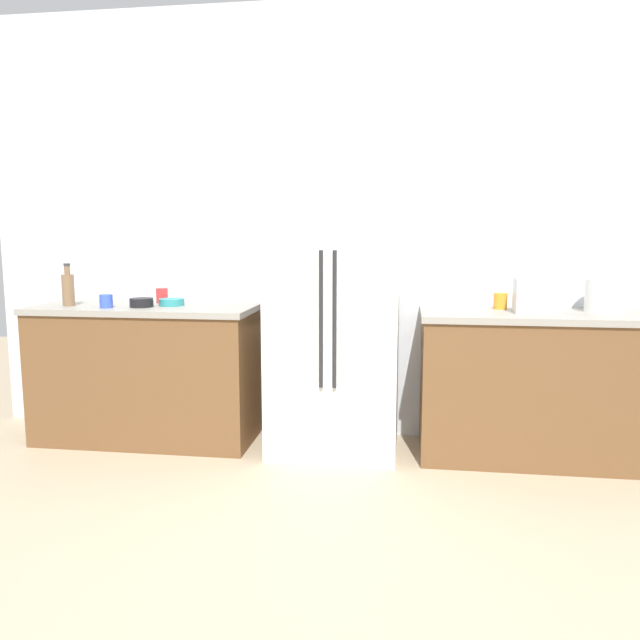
% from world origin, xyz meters
% --- Properties ---
extents(ground_plane, '(10.47, 10.47, 0.00)m').
position_xyz_m(ground_plane, '(0.00, 0.00, 0.00)').
color(ground_plane, tan).
extents(kitchen_back_panel, '(5.23, 0.10, 2.92)m').
position_xyz_m(kitchen_back_panel, '(0.00, 1.84, 1.46)').
color(kitchen_back_panel, silver).
rests_on(kitchen_back_panel, ground_plane).
extents(counter_left, '(1.49, 0.63, 0.92)m').
position_xyz_m(counter_left, '(-1.37, 1.48, 0.46)').
color(counter_left, brown).
rests_on(counter_left, ground_plane).
extents(counter_right, '(1.37, 0.63, 0.92)m').
position_xyz_m(counter_right, '(1.14, 1.48, 0.46)').
color(counter_right, brown).
rests_on(counter_right, ground_plane).
extents(refrigerator, '(0.81, 0.66, 1.80)m').
position_xyz_m(refrigerator, '(-0.09, 1.46, 0.90)').
color(refrigerator, white).
rests_on(refrigerator, ground_plane).
extents(toaster, '(0.26, 0.15, 0.21)m').
position_xyz_m(toaster, '(1.15, 1.45, 1.03)').
color(toaster, silver).
rests_on(toaster, counter_right).
extents(rice_cooker, '(0.25, 0.25, 0.32)m').
position_xyz_m(rice_cooker, '(1.58, 1.55, 1.07)').
color(rice_cooker, white).
rests_on(rice_cooker, counter_right).
extents(bottle_a, '(0.08, 0.08, 0.28)m').
position_xyz_m(bottle_a, '(-1.87, 1.40, 1.04)').
color(bottle_a, brown).
rests_on(bottle_a, counter_left).
extents(cup_a, '(0.08, 0.08, 0.09)m').
position_xyz_m(cup_a, '(-1.57, 1.34, 0.96)').
color(cup_a, blue).
rests_on(cup_a, counter_left).
extents(cup_b, '(0.08, 0.08, 0.10)m').
position_xyz_m(cup_b, '(-1.32, 1.66, 0.97)').
color(cup_b, red).
rests_on(cup_b, counter_left).
extents(cup_c, '(0.09, 0.09, 0.10)m').
position_xyz_m(cup_c, '(0.96, 1.63, 0.97)').
color(cup_c, orange).
rests_on(cup_c, counter_right).
extents(bowl_a, '(0.17, 0.17, 0.05)m').
position_xyz_m(bowl_a, '(-1.20, 1.51, 0.94)').
color(bowl_a, teal).
rests_on(bowl_a, counter_left).
extents(bowl_b, '(0.15, 0.15, 0.06)m').
position_xyz_m(bowl_b, '(-1.36, 1.41, 0.95)').
color(bowl_b, black).
rests_on(bowl_b, counter_left).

